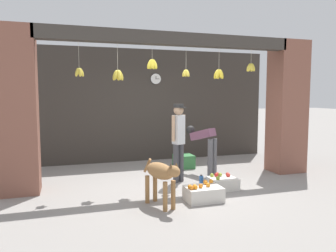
% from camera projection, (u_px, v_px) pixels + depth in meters
% --- Properties ---
extents(ground_plane, '(60.00, 60.00, 0.00)m').
position_uv_depth(ground_plane, '(174.00, 184.00, 6.34)').
color(ground_plane, gray).
extents(shop_back_wall, '(6.86, 0.12, 2.90)m').
position_uv_depth(shop_back_wall, '(144.00, 105.00, 8.57)').
color(shop_back_wall, '#38332D').
rests_on(shop_back_wall, ground_plane).
extents(shop_pillar_left, '(0.70, 0.60, 2.90)m').
position_uv_depth(shop_pillar_left, '(16.00, 111.00, 5.66)').
color(shop_pillar_left, brown).
rests_on(shop_pillar_left, ground_plane).
extents(shop_pillar_right, '(0.70, 0.60, 2.90)m').
position_uv_depth(shop_pillar_right, '(287.00, 107.00, 7.33)').
color(shop_pillar_right, brown).
rests_on(shop_pillar_right, ground_plane).
extents(storefront_awning, '(4.96, 0.30, 0.93)m').
position_uv_depth(storefront_awning, '(172.00, 42.00, 6.20)').
color(storefront_awning, '#3D3833').
extents(dog, '(0.46, 0.89, 0.74)m').
position_uv_depth(dog, '(161.00, 174.00, 5.03)').
color(dog, '#9E7042').
rests_on(dog, ground_plane).
extents(shopkeeper, '(0.32, 0.29, 1.55)m').
position_uv_depth(shopkeeper, '(179.00, 137.00, 6.43)').
color(shopkeeper, '#424247').
rests_on(shopkeeper, ground_plane).
extents(worker_stooping, '(0.49, 0.76, 1.04)m').
position_uv_depth(worker_stooping, '(205.00, 143.00, 7.12)').
color(worker_stooping, '#56565B').
rests_on(worker_stooping, ground_plane).
extents(fruit_crate_oranges, '(0.59, 0.42, 0.30)m').
position_uv_depth(fruit_crate_oranges, '(203.00, 193.00, 5.34)').
color(fruit_crate_oranges, silver).
rests_on(fruit_crate_oranges, ground_plane).
extents(fruit_crate_apples, '(0.49, 0.43, 0.28)m').
position_uv_depth(fruit_crate_apples, '(223.00, 183.00, 6.02)').
color(fruit_crate_apples, silver).
rests_on(fruit_crate_apples, ground_plane).
extents(produce_box_green, '(0.43, 0.44, 0.31)m').
position_uv_depth(produce_box_green, '(184.00, 161.00, 7.77)').
color(produce_box_green, '#387A42').
rests_on(produce_box_green, ground_plane).
extents(water_bottle, '(0.08, 0.08, 0.23)m').
position_uv_depth(water_bottle, '(201.00, 181.00, 6.14)').
color(water_bottle, '#2D60AD').
rests_on(water_bottle, ground_plane).
extents(wall_clock, '(0.29, 0.03, 0.29)m').
position_uv_depth(wall_clock, '(156.00, 79.00, 8.52)').
color(wall_clock, black).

